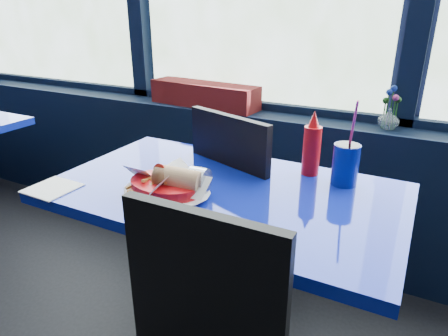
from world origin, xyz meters
TOP-DOWN VIEW (x-y plane):
  - window_sill at (0.00, 2.87)m, footprint 5.00×0.26m
  - near_table at (0.30, 2.00)m, footprint 1.20×0.70m
  - chair_near_back at (0.18, 2.32)m, footprint 0.55×0.55m
  - planter_box at (-0.27, 2.85)m, footprint 0.67×0.23m
  - flower_vase at (0.73, 2.84)m, footprint 0.10×0.11m
  - food_basket at (0.16, 1.87)m, footprint 0.33×0.33m
  - ketchup_bottle at (0.53, 2.26)m, footprint 0.06×0.06m
  - soda_cup at (0.66, 2.23)m, footprint 0.09×0.09m
  - napkin at (-0.22, 1.72)m, footprint 0.16×0.16m

SIDE VIEW (x-z plane):
  - window_sill at x=0.00m, z-range 0.00..0.80m
  - chair_near_back at x=0.18m, z-range 0.07..1.02m
  - near_table at x=0.30m, z-range 0.19..0.94m
  - napkin at x=-0.22m, z-range 0.75..0.75m
  - food_basket at x=0.16m, z-range 0.74..0.84m
  - soda_cup at x=0.66m, z-range 0.67..0.98m
  - ketchup_bottle at x=0.53m, z-range 0.74..0.98m
  - flower_vase at x=0.73m, z-range 0.76..0.96m
  - planter_box at x=-0.27m, z-range 0.80..0.93m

